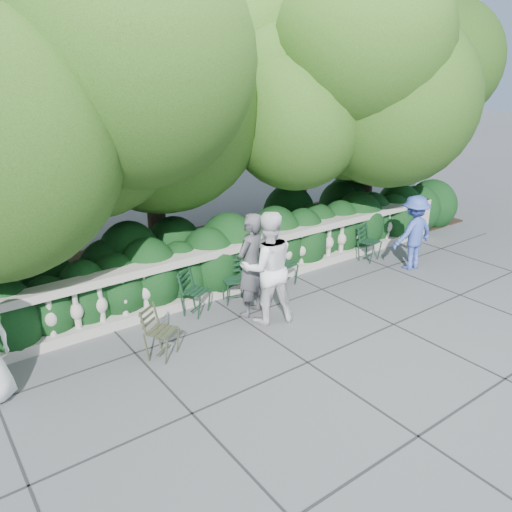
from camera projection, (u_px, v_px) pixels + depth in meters
ground at (290, 327)px, 8.58m from camera, size 90.00×90.00×0.00m
balustrade at (232, 269)px, 9.76m from camera, size 12.00×0.44×1.00m
shrub_hedge at (201, 272)px, 10.83m from camera, size 15.00×2.60×1.70m
tree_canopy at (219, 79)px, 9.94m from camera, size 15.04×6.52×6.78m
chair_b at (237, 305)px, 9.37m from camera, size 0.57×0.59×0.84m
chair_c at (265, 298)px, 9.63m from camera, size 0.49×0.52×0.84m
chair_d at (203, 315)px, 8.99m from camera, size 0.62×0.63×0.84m
chair_e at (374, 261)px, 11.43m from camera, size 0.53×0.56×0.84m
chair_f at (289, 287)px, 10.12m from camera, size 0.52×0.55×0.84m
chair_weathered at (172, 358)px, 7.66m from camera, size 0.63×0.64×0.84m
person_woman_grey at (250, 265)px, 8.72m from camera, size 0.81×0.68×1.88m
person_casual_man at (268, 268)px, 8.48m from camera, size 1.16×1.04×1.98m
person_older_blue at (413, 233)px, 10.79m from camera, size 1.10×0.68×1.64m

